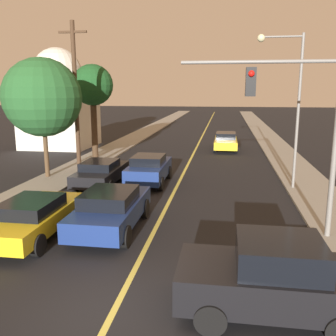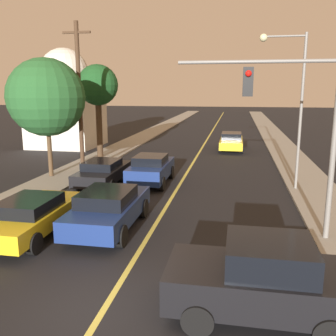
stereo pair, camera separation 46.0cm
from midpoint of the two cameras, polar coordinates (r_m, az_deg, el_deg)
name	(u,v)px [view 1 (the left image)]	position (r m, az deg, el deg)	size (l,w,h in m)	color
ground_plane	(113,313)	(9.04, -9.91, -20.93)	(200.00, 200.00, 0.00)	black
road_surface	(204,132)	(43.51, 5.26, 5.47)	(10.80, 80.00, 0.01)	black
sidewalk_left	(148,131)	(44.40, -3.38, 5.70)	(2.50, 80.00, 0.12)	gray
sidewalk_right	(263,133)	(43.63, 14.05, 5.26)	(2.50, 80.00, 0.12)	gray
car_near_lane_front	(111,209)	(13.31, -9.66, -6.15)	(2.00, 4.61, 1.48)	navy
car_near_lane_second	(149,169)	(19.52, -3.58, -0.13)	(1.89, 4.22, 1.53)	navy
car_outer_lane_front	(34,216)	(13.44, -20.69, -6.91)	(1.92, 4.66, 1.34)	gold
car_outer_lane_second	(101,172)	(19.52, -10.84, -0.63)	(1.93, 4.41, 1.31)	black
car_far_oncoming	(226,141)	(30.89, 8.36, 4.10)	(1.90, 5.00, 1.40)	gold
car_crossing_right	(272,277)	(8.70, 14.12, -15.87)	(4.05, 2.07, 1.74)	black
traffic_signal_mast	(299,114)	(12.50, 18.27, 7.83)	(5.01, 0.42, 5.84)	slate
streetlamp_right	(289,91)	(18.79, 17.23, 11.18)	(2.13, 0.36, 7.27)	slate
utility_pole_left	(76,96)	(22.01, -14.48, 10.54)	(1.60, 0.24, 8.39)	#422D1E
tree_left_near	(93,86)	(26.80, -11.91, 12.08)	(2.81, 2.81, 6.43)	#3D2B1C
tree_left_far	(42,98)	(21.38, -19.19, 10.11)	(4.18, 4.18, 6.41)	#4C3823
domed_building_left	(59,103)	(33.37, -16.62, 9.40)	(5.34, 5.34, 8.23)	beige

